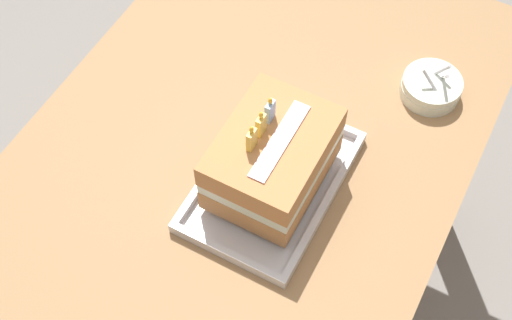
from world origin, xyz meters
name	(u,v)px	position (x,y,z in m)	size (l,w,h in m)	color
ground_plane	(246,302)	(0.00, 0.00, 0.00)	(8.00, 8.00, 0.00)	gray
dining_table	(242,184)	(0.00, 0.00, 0.62)	(1.16, 0.75, 0.72)	#9E754C
foil_tray	(271,182)	(-0.03, -0.08, 0.73)	(0.32, 0.21, 0.02)	silver
birthday_cake	(272,158)	(-0.03, -0.08, 0.81)	(0.21, 0.16, 0.17)	#BE7F4B
bowl_stack	(431,87)	(0.28, -0.24, 0.74)	(0.11, 0.11, 0.08)	silver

